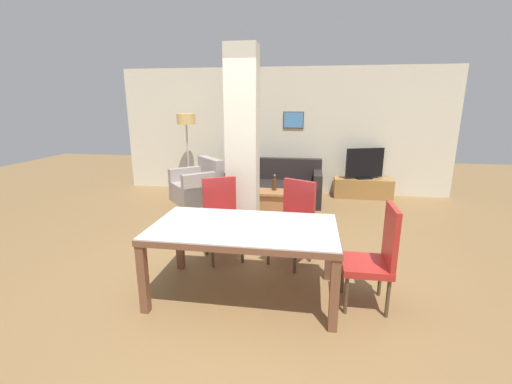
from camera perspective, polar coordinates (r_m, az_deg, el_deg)
name	(u,v)px	position (r m, az deg, el deg)	size (l,w,h in m)	color
ground_plane	(245,294)	(3.79, -1.91, -16.55)	(18.00, 18.00, 0.00)	olive
back_wall	(282,131)	(7.65, 4.36, 10.03)	(7.20, 0.09, 2.70)	beige
divider_pillar	(243,149)	(4.71, -2.24, 7.16)	(0.42, 0.35, 2.70)	beige
dining_table	(244,239)	(3.51, -1.99, -7.76)	(1.87, 1.03, 0.77)	brown
dining_chair_far_left	(222,216)	(4.43, -5.71, -4.06)	(0.62, 0.62, 1.04)	#A82625
dining_chair_head_right	(376,254)	(3.55, 19.39, -9.78)	(0.46, 0.46, 1.04)	#B22723
dining_chair_far_right	(294,220)	(4.30, 6.33, -4.66)	(0.62, 0.62, 1.04)	#B12929
sofa	(275,188)	(6.94, 3.17, 0.71)	(1.85, 0.87, 0.86)	black
armchair	(198,187)	(7.05, -9.59, 0.81)	(1.20, 1.20, 0.87)	#A69A96
coffee_table	(274,203)	(6.12, 2.98, -1.81)	(0.57, 0.45, 0.45)	#A76B3E
bottle	(274,184)	(6.10, 3.10, 1.29)	(0.08, 0.08, 0.28)	#4C2D14
tv_stand	(363,188)	(7.61, 17.36, 0.63)	(1.20, 0.40, 0.41)	#A3733A
tv_screen	(365,164)	(7.51, 17.66, 4.48)	(0.79, 0.32, 0.64)	black
floor_lamp	(186,126)	(7.53, -11.53, 10.70)	(0.39, 0.39, 1.74)	#B7B7BC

